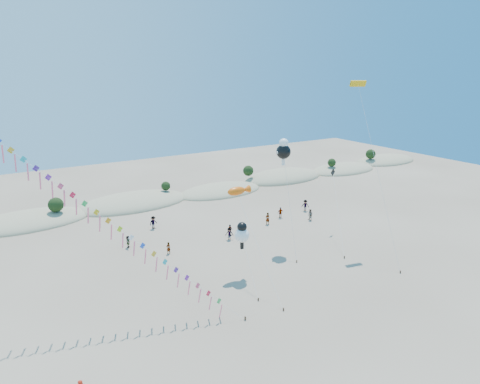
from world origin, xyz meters
name	(u,v)px	position (x,y,z in m)	size (l,w,h in m)	color
ground	(311,364)	(0.00, 0.00, 0.00)	(160.00, 160.00, 0.00)	#7A6854
dune_ridge	(139,203)	(1.06, 45.14, 0.11)	(145.30, 11.49, 5.57)	gray
kite_train	(92,210)	(-12.01, 14.53, 10.25)	(20.33, 13.43, 19.65)	#3F2D1E
fish_kite	(239,191)	(3.45, 16.34, 9.10)	(2.69, 10.11, 9.60)	#3F2D1E
cartoon_kite_low	(242,233)	(2.70, 14.48, 5.00)	(2.06, 5.89, 6.27)	#3F2D1E
cartoon_kite_high	(284,150)	(11.65, 19.41, 12.25)	(2.85, 6.47, 13.69)	#3F2D1E
parafoil_kite	(359,88)	(20.15, 16.07, 19.56)	(3.29, 10.89, 20.42)	#3F2D1E
dark_kite	(335,190)	(19.57, 18.17, 6.22)	(6.03, 8.58, 8.70)	#3F2D1E
beachgoers	(234,222)	(9.20, 27.23, 0.85)	(29.45, 9.98, 1.83)	slate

